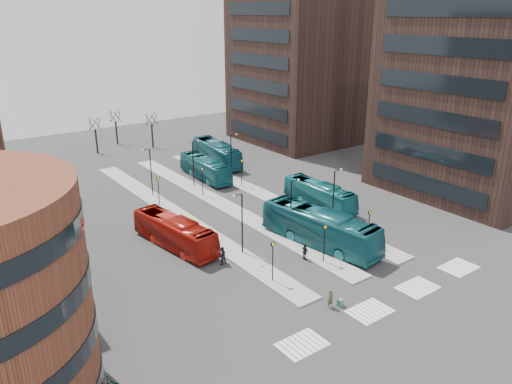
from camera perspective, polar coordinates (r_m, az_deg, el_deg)
ground at (r=39.77m, az=18.30°, el=-14.89°), size 160.00×160.00×0.00m
island_left at (r=57.75m, az=-8.86°, el=-2.69°), size 2.50×45.00×0.15m
island_mid at (r=60.48m, az=-3.84°, el=-1.42°), size 2.50×45.00×0.15m
island_right at (r=63.67m, az=0.71°, el=-0.26°), size 2.50×45.00×0.15m
suitcase at (r=41.06m, az=9.64°, el=-12.37°), size 0.53×0.45×0.60m
red_bus at (r=50.00m, az=-9.28°, el=-4.57°), size 4.15×11.27×3.07m
teal_bus_a at (r=50.00m, az=7.33°, el=-4.08°), size 4.98×13.53×3.68m
teal_bus_b at (r=69.87m, az=-5.84°, el=2.74°), size 3.05×11.02×3.04m
teal_bus_c at (r=60.01m, az=7.26°, el=-0.29°), size 2.56×10.62×2.95m
teal_bus_d at (r=76.62m, az=-4.53°, el=4.47°), size 4.42×12.55×3.42m
traveller at (r=40.51m, az=8.52°, el=-11.96°), size 0.60×0.41×1.59m
commuter_a at (r=46.40m, az=-3.90°, el=-7.27°), size 0.90×0.72×1.75m
commuter_b at (r=47.35m, az=5.61°, el=-6.81°), size 0.41×0.96×1.64m
commuter_c at (r=52.03m, az=5.97°, el=-4.23°), size 0.76×1.16×1.69m
bicycle_far at (r=35.68m, az=-18.40°, el=-18.45°), size 1.95×1.21×0.97m
crosswalk_stripes at (r=42.90m, az=15.35°, el=-11.79°), size 22.35×2.40×0.01m
tower_near at (r=69.13m, az=24.87°, el=12.29°), size 20.12×20.00×30.00m
tower_far at (r=90.71m, az=5.46°, el=15.38°), size 20.12×20.00×30.00m
sign_poles at (r=54.02m, az=-0.25°, el=-1.39°), size 12.45×22.12×3.65m
lamp_posts at (r=58.04m, az=-2.32°, el=1.35°), size 14.04×20.24×6.12m
bare_trees at (r=88.18m, az=-15.09°, el=6.58°), size 10.97×8.14×5.90m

